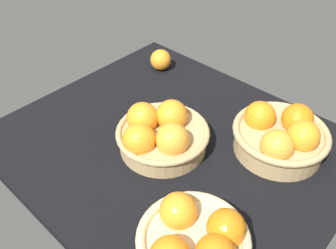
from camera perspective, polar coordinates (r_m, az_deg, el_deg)
name	(u,v)px	position (r cm, az deg, el deg)	size (l,w,h in cm)	color
market_tray	(173,146)	(93.45, 0.75, -3.49)	(84.00, 72.00, 3.00)	black
basket_far_left	(195,240)	(69.91, 4.28, -17.88)	(21.66, 21.66, 9.42)	#D3BC8C
basket_near_left	(281,135)	(90.98, 17.55, -1.68)	(23.37, 23.37, 12.02)	tan
basket_center	(160,134)	(87.91, -1.23, -1.47)	(23.24, 23.24, 11.30)	tan
loose_orange_front_gap	(161,60)	(119.36, -1.18, 10.27)	(6.82, 6.82, 6.82)	orange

